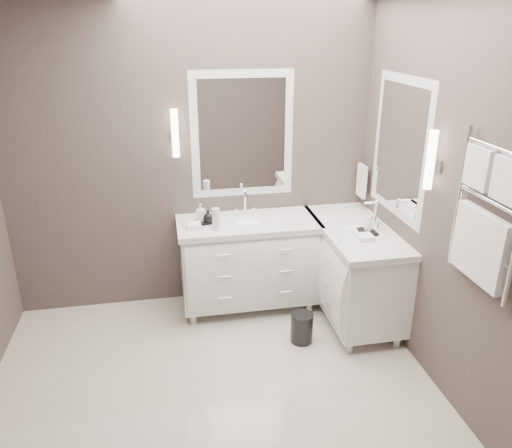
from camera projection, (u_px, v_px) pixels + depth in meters
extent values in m
cube|color=beige|center=(216.00, 402.00, 3.48)|extent=(3.20, 3.00, 0.01)
cube|color=#493D3A|center=(191.00, 159.00, 4.35)|extent=(3.20, 0.01, 2.70)
cube|color=#493D3A|center=(257.00, 393.00, 1.61)|extent=(3.20, 0.01, 2.70)
cube|color=#493D3A|center=(454.00, 205.00, 3.26)|extent=(0.01, 3.00, 2.70)
cube|color=white|center=(248.00, 262.00, 4.51)|extent=(1.20, 0.55, 0.70)
cube|color=white|center=(248.00, 223.00, 4.37)|extent=(1.24, 0.59, 0.05)
ellipsoid|color=white|center=(248.00, 225.00, 4.37)|extent=(0.36, 0.28, 0.12)
cylinder|color=white|center=(245.00, 203.00, 4.46)|extent=(0.02, 0.02, 0.22)
cube|color=white|center=(353.00, 270.00, 4.36)|extent=(0.55, 1.20, 0.70)
cube|color=white|center=(356.00, 230.00, 4.22)|extent=(0.59, 1.24, 0.05)
ellipsoid|color=white|center=(356.00, 232.00, 4.23)|extent=(0.36, 0.28, 0.12)
cylinder|color=white|center=(375.00, 214.00, 4.20)|extent=(0.02, 0.02, 0.22)
cube|color=white|center=(242.00, 135.00, 4.34)|extent=(0.90, 0.02, 1.10)
cube|color=white|center=(242.00, 135.00, 4.34)|extent=(0.77, 0.02, 0.96)
cube|color=white|center=(400.00, 147.00, 3.91)|extent=(0.02, 0.90, 1.10)
cube|color=white|center=(400.00, 147.00, 3.91)|extent=(0.02, 0.90, 0.96)
cube|color=white|center=(175.00, 139.00, 4.18)|extent=(0.05, 0.05, 0.10)
cylinder|color=white|center=(175.00, 133.00, 4.16)|extent=(0.06, 0.06, 0.40)
cube|color=white|center=(430.00, 167.00, 3.37)|extent=(0.05, 0.05, 0.10)
cylinder|color=white|center=(431.00, 160.00, 3.35)|extent=(0.06, 0.06, 0.40)
cylinder|color=white|center=(364.00, 166.00, 4.52)|extent=(0.02, 0.22, 0.02)
cube|color=white|center=(362.00, 181.00, 4.57)|extent=(0.03, 0.17, 0.30)
cylinder|color=white|center=(460.00, 197.00, 3.10)|extent=(0.03, 0.03, 0.90)
cube|color=white|center=(509.00, 181.00, 2.64)|extent=(0.06, 0.22, 0.24)
cube|color=white|center=(480.00, 168.00, 2.88)|extent=(0.06, 0.22, 0.24)
cube|color=white|center=(480.00, 246.00, 2.92)|extent=(0.06, 0.46, 0.42)
cylinder|color=black|center=(302.00, 328.00, 4.10)|extent=(0.22, 0.22, 0.26)
cube|color=black|center=(205.00, 222.00, 4.30)|extent=(0.17, 0.14, 0.02)
cube|color=black|center=(367.00, 232.00, 4.10)|extent=(0.13, 0.17, 0.02)
cylinder|color=silver|center=(216.00, 219.00, 4.15)|extent=(0.09, 0.09, 0.19)
imported|color=white|center=(201.00, 212.00, 4.28)|extent=(0.09, 0.09, 0.14)
imported|color=black|center=(208.00, 216.00, 4.26)|extent=(0.09, 0.09, 0.11)
imported|color=white|center=(368.00, 221.00, 4.06)|extent=(0.09, 0.09, 0.17)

